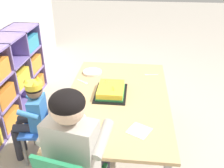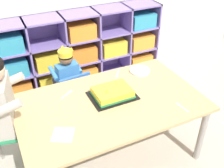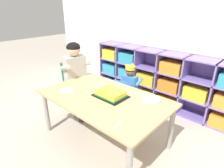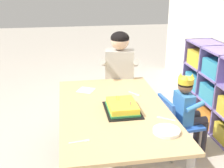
% 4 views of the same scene
% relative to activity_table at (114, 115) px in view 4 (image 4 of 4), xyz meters
% --- Properties ---
extents(ground, '(16.00, 16.00, 0.00)m').
position_rel_activity_table_xyz_m(ground, '(0.00, 0.00, -0.52)').
color(ground, '#BCB2A3').
extents(activity_table, '(1.46, 0.88, 0.59)m').
position_rel_activity_table_xyz_m(activity_table, '(0.00, 0.00, 0.00)').
color(activity_table, tan).
rests_on(activity_table, ground).
extents(classroom_chair_blue, '(0.36, 0.38, 0.58)m').
position_rel_activity_table_xyz_m(classroom_chair_blue, '(-0.14, 0.61, -0.18)').
color(classroom_chair_blue, blue).
rests_on(classroom_chair_blue, ground).
extents(child_with_crown, '(0.31, 0.31, 0.80)m').
position_rel_activity_table_xyz_m(child_with_crown, '(-0.15, 0.71, -0.03)').
color(child_with_crown, '#3D7FBC').
rests_on(child_with_crown, ground).
extents(classroom_chair_adult_side, '(0.42, 0.39, 0.76)m').
position_rel_activity_table_xyz_m(classroom_chair_adult_side, '(-0.84, 0.21, -0.05)').
color(classroom_chair_adult_side, '#238451').
rests_on(classroom_chair_adult_side, ground).
extents(adult_helper_seated, '(0.46, 0.45, 1.08)m').
position_rel_activity_table_xyz_m(adult_helper_seated, '(-0.72, 0.19, 0.15)').
color(adult_helper_seated, '#B2ADA3').
rests_on(adult_helper_seated, ground).
extents(birthday_cake_on_tray, '(0.37, 0.27, 0.11)m').
position_rel_activity_table_xyz_m(birthday_cake_on_tray, '(0.05, 0.06, 0.09)').
color(birthday_cake_on_tray, black).
rests_on(birthday_cake_on_tray, activity_table).
extents(paper_plate_stack, '(0.19, 0.19, 0.02)m').
position_rel_activity_table_xyz_m(paper_plate_stack, '(0.45, 0.29, 0.07)').
color(paper_plate_stack, white).
rests_on(paper_plate_stack, activity_table).
extents(paper_napkin_square, '(0.19, 0.19, 0.00)m').
position_rel_activity_table_xyz_m(paper_napkin_square, '(-0.44, -0.19, 0.06)').
color(paper_napkin_square, white).
rests_on(paper_napkin_square, activity_table).
extents(fork_by_napkin, '(0.03, 0.14, 0.00)m').
position_rel_activity_table_xyz_m(fork_by_napkin, '(0.47, -0.30, 0.06)').
color(fork_by_napkin, white).
rests_on(fork_by_napkin, activity_table).
extents(fork_near_child_seat, '(0.09, 0.12, 0.00)m').
position_rel_activity_table_xyz_m(fork_near_child_seat, '(0.24, 0.35, 0.06)').
color(fork_near_child_seat, white).
rests_on(fork_near_child_seat, activity_table).
extents(fork_beside_plate_stack, '(0.12, 0.08, 0.00)m').
position_rel_activity_table_xyz_m(fork_beside_plate_stack, '(-0.28, 0.24, 0.06)').
color(fork_beside_plate_stack, white).
rests_on(fork_beside_plate_stack, activity_table).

